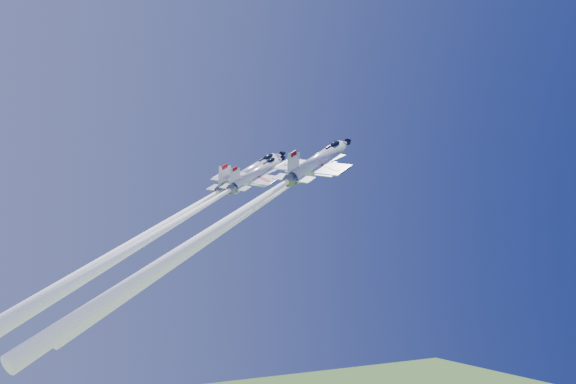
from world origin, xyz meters
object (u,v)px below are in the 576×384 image
jet_right (238,214)px  jet_left (132,244)px  jet_slot (179,220)px  jet_lead (241,218)px

jet_right → jet_left: bearing=-158.5°
jet_right → jet_slot: jet_right is taller
jet_left → jet_slot: bearing=35.8°
jet_right → jet_slot: 8.67m
jet_lead → jet_left: (-15.33, 0.88, -3.68)m
jet_left → jet_right: size_ratio=1.23×
jet_right → jet_slot: size_ratio=1.20×
jet_left → jet_right: bearing=21.5°
jet_lead → jet_left: size_ratio=0.80×
jet_left → jet_right: (10.86, -9.56, 3.74)m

